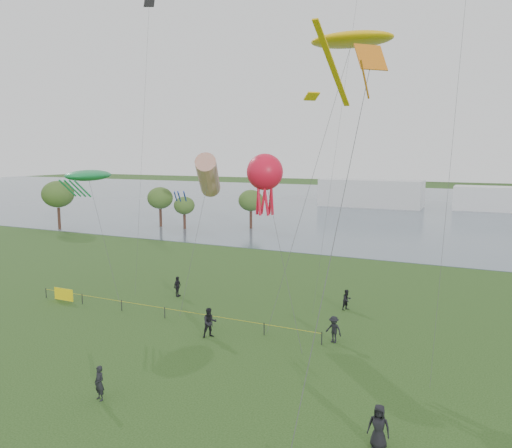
% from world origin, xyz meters
% --- Properties ---
extents(ground_plane, '(400.00, 400.00, 0.00)m').
position_xyz_m(ground_plane, '(0.00, 0.00, 0.00)').
color(ground_plane, '#1D3A12').
extents(lake, '(400.00, 120.00, 0.08)m').
position_xyz_m(lake, '(0.00, 100.00, 0.02)').
color(lake, slate).
rests_on(lake, ground_plane).
extents(pavilion_left, '(22.00, 8.00, 6.00)m').
position_xyz_m(pavilion_left, '(-12.00, 95.00, 3.00)').
color(pavilion_left, silver).
rests_on(pavilion_left, ground_plane).
extents(pavilion_right, '(18.00, 7.00, 5.00)m').
position_xyz_m(pavilion_right, '(14.00, 98.00, 2.50)').
color(pavilion_right, silver).
rests_on(pavilion_right, ground_plane).
extents(trees, '(31.28, 17.96, 7.62)m').
position_xyz_m(trees, '(-37.75, 47.61, 4.86)').
color(trees, '#3A231A').
rests_on(trees, ground_plane).
extents(fence, '(24.07, 0.07, 1.05)m').
position_xyz_m(fence, '(-15.16, 13.46, 0.55)').
color(fence, black).
rests_on(fence, ground_plane).
extents(spectator_a, '(1.20, 1.20, 1.96)m').
position_xyz_m(spectator_a, '(-4.14, 11.62, 0.98)').
color(spectator_a, black).
rests_on(spectator_a, ground_plane).
extents(spectator_b, '(1.26, 0.94, 1.74)m').
position_xyz_m(spectator_b, '(3.52, 14.17, 0.87)').
color(spectator_b, black).
rests_on(spectator_b, ground_plane).
extents(spectator_c, '(0.48, 1.03, 1.72)m').
position_xyz_m(spectator_c, '(-11.35, 18.51, 0.86)').
color(spectator_c, black).
rests_on(spectator_c, ground_plane).
extents(spectator_d, '(0.92, 0.60, 1.88)m').
position_xyz_m(spectator_d, '(8.49, 3.80, 0.94)').
color(spectator_d, black).
rests_on(spectator_d, ground_plane).
extents(spectator_f, '(0.72, 0.58, 1.73)m').
position_xyz_m(spectator_f, '(-4.73, 2.03, 0.87)').
color(spectator_f, black).
rests_on(spectator_f, ground_plane).
extents(spectator_g, '(0.93, 0.98, 1.59)m').
position_xyz_m(spectator_g, '(2.52, 21.08, 0.80)').
color(spectator_g, black).
rests_on(spectator_g, ground_plane).
extents(kite_stingray, '(6.76, 10.25, 20.04)m').
position_xyz_m(kite_stingray, '(2.89, 18.92, 19.54)').
color(kite_stingray, '#3F3F42').
extents(kite_windsock, '(4.15, 6.49, 12.07)m').
position_xyz_m(kite_windsock, '(-8.12, 18.36, 10.23)').
color(kite_windsock, '#3F3F42').
extents(kite_creature, '(5.65, 4.86, 10.59)m').
position_xyz_m(kite_creature, '(-18.73, 16.53, 10.11)').
color(kite_creature, '#3F3F42').
extents(kite_octopus, '(5.29, 4.67, 11.99)m').
position_xyz_m(kite_octopus, '(-1.72, 15.04, 10.71)').
color(kite_octopus, '#3F3F42').
extents(kite_delta, '(1.36, 9.97, 16.47)m').
position_xyz_m(kite_delta, '(7.27, 4.89, 14.95)').
color(kite_delta, '#3F3F42').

